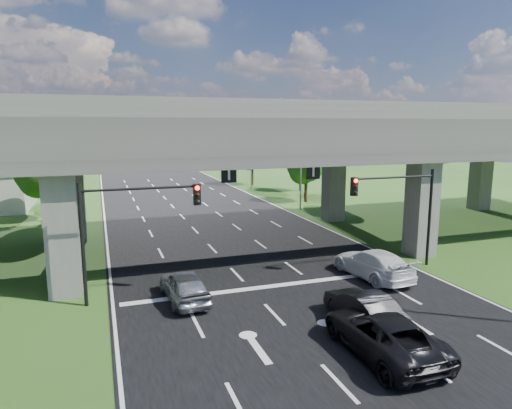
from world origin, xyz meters
TOP-DOWN VIEW (x-y plane):
  - ground at (0.00, 0.00)m, footprint 160.00×160.00m
  - road at (0.00, 10.00)m, footprint 18.00×120.00m
  - overpass at (0.00, 12.00)m, footprint 80.00×15.00m
  - signal_right at (7.82, 3.94)m, footprint 5.76×0.54m
  - signal_left at (-7.82, 3.94)m, footprint 5.76×0.54m
  - streetlight_far at (10.10, 24.00)m, footprint 3.38×0.25m
  - streetlight_beyond at (10.10, 40.00)m, footprint 3.38×0.25m
  - tree_left_near at (-13.95, 26.00)m, footprint 4.50×4.50m
  - tree_left_mid at (-16.95, 34.00)m, footprint 3.91×3.90m
  - tree_left_far at (-12.95, 42.00)m, footprint 4.80×4.80m
  - tree_right_near at (13.05, 28.00)m, footprint 4.20×4.20m
  - tree_right_mid at (16.05, 36.00)m, footprint 3.91×3.90m
  - tree_right_far at (12.05, 44.00)m, footprint 4.50×4.50m
  - car_silver at (-5.40, 3.00)m, footprint 2.12×4.63m
  - car_dark at (1.52, -2.17)m, footprint 1.64×4.50m
  - car_white at (5.40, 3.00)m, footprint 2.72×5.71m
  - car_trailing at (0.76, -4.73)m, footprint 2.69×5.77m

SIDE VIEW (x-z plane):
  - ground at x=0.00m, z-range 0.00..0.00m
  - road at x=0.00m, z-range 0.00..0.03m
  - car_dark at x=1.52m, z-range 0.03..1.50m
  - car_silver at x=-5.40m, z-range 0.03..1.57m
  - car_trailing at x=0.76m, z-range 0.03..1.63m
  - car_white at x=5.40m, z-range 0.03..1.64m
  - tree_left_mid at x=-16.95m, z-range 0.79..7.55m
  - tree_right_mid at x=16.05m, z-range 0.79..7.55m
  - signal_right at x=7.82m, z-range 1.19..7.19m
  - signal_left at x=-7.82m, z-range 1.19..7.19m
  - tree_right_near at x=13.05m, z-range 0.86..8.14m
  - tree_left_near at x=-13.95m, z-range 0.92..8.72m
  - tree_right_far at x=12.05m, z-range 0.92..8.72m
  - tree_left_far at x=-12.95m, z-range 0.98..9.30m
  - streetlight_far at x=10.10m, z-range 0.85..10.85m
  - streetlight_beyond at x=10.10m, z-range 0.85..10.85m
  - overpass at x=0.00m, z-range 2.92..12.92m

